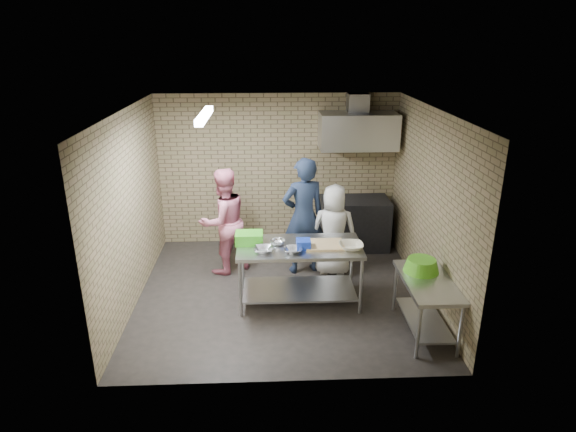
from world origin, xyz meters
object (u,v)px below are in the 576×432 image
at_px(man_navy, 303,216).
at_px(woman_pink, 224,221).
at_px(green_crate, 249,238).
at_px(bottle_green, 382,134).
at_px(blue_tub, 303,244).
at_px(stove, 354,223).
at_px(side_counter, 425,306).
at_px(prep_table, 299,273).
at_px(bottle_red, 359,133).
at_px(woman_white, 334,230).
at_px(green_basin, 421,265).

height_order(man_navy, woman_pink, man_navy).
height_order(green_crate, bottle_green, bottle_green).
distance_m(blue_tub, bottle_green, 2.89).
bearing_deg(stove, green_crate, -135.85).
xyz_separation_m(green_crate, man_navy, (0.83, 0.84, -0.00)).
distance_m(stove, blue_tub, 2.30).
relative_size(blue_tub, woman_pink, 0.11).
xyz_separation_m(stove, green_crate, (-1.81, -1.76, 0.50)).
relative_size(side_counter, man_navy, 0.64).
xyz_separation_m(prep_table, bottle_red, (1.16, 2.12, 1.60)).
bearing_deg(green_crate, man_navy, 45.46).
bearing_deg(stove, woman_pink, -159.15).
distance_m(side_counter, woman_white, 2.02).
relative_size(green_crate, green_basin, 0.84).
bearing_deg(green_basin, green_crate, 161.69).
relative_size(bottle_red, woman_white, 0.12).
bearing_deg(bottle_green, woman_white, -127.54).
bearing_deg(blue_tub, green_crate, 163.65).
xyz_separation_m(bottle_red, bottle_green, (0.40, 0.00, -0.01)).
xyz_separation_m(blue_tub, man_navy, (0.08, 1.06, 0.01)).
xyz_separation_m(bottle_green, woman_white, (-0.96, -1.25, -1.28)).
relative_size(prep_table, green_crate, 4.50).
relative_size(blue_tub, bottle_red, 1.07).
height_order(side_counter, bottle_red, bottle_red).
distance_m(side_counter, green_basin, 0.52).
height_order(stove, green_basin, green_basin).
xyz_separation_m(stove, woman_pink, (-2.24, -0.85, 0.41)).
relative_size(side_counter, woman_white, 0.81).
relative_size(green_crate, bottle_green, 2.57).
distance_m(stove, green_crate, 2.57).
bearing_deg(stove, bottle_green, 28.07).
relative_size(prep_table, bottle_red, 9.65).
bearing_deg(prep_table, green_crate, 170.27).
distance_m(side_counter, woman_pink, 3.33).
distance_m(side_counter, bottle_green, 3.41).
height_order(woman_pink, woman_white, woman_pink).
bearing_deg(woman_white, stove, -107.98).
height_order(green_basin, woman_pink, woman_pink).
height_order(green_basin, woman_white, woman_white).
relative_size(blue_tub, man_navy, 0.10).
bearing_deg(green_basin, blue_tub, 160.72).
bearing_deg(woman_white, side_counter, 127.70).
relative_size(side_counter, woman_pink, 0.70).
relative_size(green_basin, bottle_green, 3.07).
height_order(prep_table, bottle_red, bottle_red).
bearing_deg(prep_table, woman_pink, 137.88).
bearing_deg(blue_tub, green_basin, -19.28).
bearing_deg(stove, side_counter, -80.71).
bearing_deg(stove, woman_white, -116.80).
relative_size(prep_table, woman_white, 1.18).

